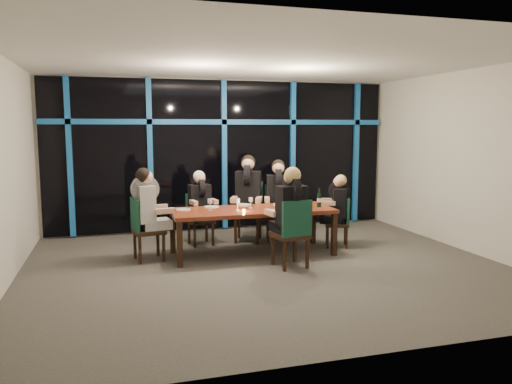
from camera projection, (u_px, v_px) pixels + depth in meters
room at (268, 130)px, 7.11m from camera, size 7.04×7.00×3.02m
window_wall at (224, 153)px, 9.97m from camera, size 6.86×0.43×2.94m
dining_table at (253, 213)px, 8.05m from camera, size 2.60×1.00×0.75m
chair_far_left at (199, 216)px, 8.81m from camera, size 0.47×0.47×0.89m
chair_far_mid at (249, 208)px, 9.09m from camera, size 0.65×0.65×1.07m
chair_far_right at (278, 210)px, 9.11m from camera, size 0.58×0.58×1.01m
chair_end_left at (143, 226)px, 7.68m from camera, size 0.52×0.52×0.99m
chair_end_right at (341, 220)px, 8.59m from camera, size 0.51×0.51×0.86m
chair_near_mid at (293, 230)px, 7.27m from camera, size 0.54×0.54×1.02m
diner_far_left at (200, 197)px, 8.70m from camera, size 0.48×0.59×0.87m
diner_far_mid at (248, 186)px, 8.95m from camera, size 0.66×0.73×1.04m
diner_far_right at (278, 188)px, 8.98m from camera, size 0.58×0.68×0.98m
diner_end_left at (148, 200)px, 7.67m from camera, size 0.65×0.53×0.96m
diner_end_right at (337, 200)px, 8.55m from camera, size 0.59×0.52×0.83m
diner_near_mid at (290, 202)px, 7.29m from camera, size 0.54×0.67×0.99m
plate_far_left at (211, 207)px, 8.21m from camera, size 0.24×0.24×0.01m
plate_far_mid at (244, 205)px, 8.43m from camera, size 0.24×0.24×0.01m
plate_far_right at (280, 205)px, 8.44m from camera, size 0.24×0.24×0.01m
plate_end_left at (183, 210)px, 7.93m from camera, size 0.24×0.24×0.01m
plate_end_right at (304, 203)px, 8.61m from camera, size 0.24×0.24×0.01m
plate_near_mid at (273, 211)px, 7.83m from camera, size 0.24×0.24×0.01m
wine_bottle at (319, 200)px, 8.21m from camera, size 0.07×0.07×0.32m
water_pitcher at (295, 203)px, 8.05m from camera, size 0.12×0.11×0.20m
tea_light at (244, 210)px, 7.81m from camera, size 0.05×0.05×0.03m
wine_glass_a at (238, 201)px, 7.91m from camera, size 0.07×0.07×0.19m
wine_glass_b at (251, 200)px, 8.13m from camera, size 0.07×0.07×0.17m
wine_glass_c at (278, 201)px, 8.11m from camera, size 0.06×0.06×0.16m
wine_glass_d at (210, 202)px, 7.88m from camera, size 0.07×0.07×0.19m
wine_glass_e at (301, 199)px, 8.33m from camera, size 0.06×0.06×0.16m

